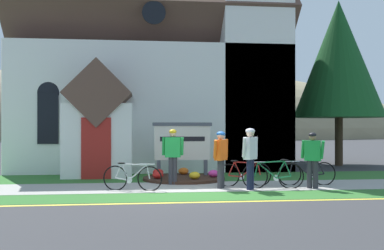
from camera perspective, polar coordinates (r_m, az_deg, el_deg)
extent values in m
plane|color=#333335|center=(16.20, -1.72, -6.55)|extent=(140.00, 140.00, 0.00)
cube|color=#99968E|center=(13.60, -4.25, -7.74)|extent=(32.00, 2.30, 0.01)
cube|color=#2D6628|center=(11.72, -3.86, -8.96)|extent=(32.00, 1.50, 0.01)
cube|color=#2D6628|center=(16.13, -4.63, -6.56)|extent=(24.00, 2.80, 0.01)
cube|color=yellow|center=(10.84, -3.62, -9.69)|extent=(28.00, 0.16, 0.01)
cube|color=white|center=(22.52, -5.21, 1.66)|extent=(11.16, 10.16, 5.06)
cube|color=brown|center=(23.02, -5.20, 11.83)|extent=(11.66, 10.35, 10.35)
cube|color=white|center=(19.79, 7.47, 10.95)|extent=(2.81, 2.81, 11.24)
cube|color=white|center=(16.69, -11.61, -1.89)|extent=(2.40, 1.60, 2.60)
cube|color=brown|center=(16.72, -11.61, 3.77)|extent=(2.40, 1.80, 2.40)
cube|color=maroon|center=(15.88, -11.87, -2.87)|extent=(1.00, 0.06, 2.10)
cube|color=black|center=(17.71, -17.52, 0.80)|extent=(0.76, 0.06, 1.90)
cone|color=black|center=(17.75, -17.51, 3.87)|extent=(0.80, 0.06, 0.80)
cylinder|color=black|center=(17.94, -4.78, 13.80)|extent=(0.90, 0.06, 0.90)
cube|color=#474C56|center=(15.82, -4.17, -5.55)|extent=(0.12, 0.12, 0.63)
cube|color=#474C56|center=(16.01, 1.71, -5.48)|extent=(0.12, 0.12, 0.63)
cube|color=silver|center=(15.84, -1.21, -2.25)|extent=(1.95, 0.13, 1.18)
cube|color=#474C56|center=(15.83, -1.21, 0.10)|extent=(2.07, 0.17, 0.12)
cube|color=black|center=(15.79, -1.19, -1.75)|extent=(1.56, 0.05, 0.16)
cylinder|color=#382319|center=(15.42, -1.03, -6.69)|extent=(2.74, 2.74, 0.10)
ellipsoid|color=#CC338C|center=(15.38, 2.70, -6.07)|extent=(0.36, 0.36, 0.24)
ellipsoid|color=orange|center=(16.21, -1.07, -5.77)|extent=(0.36, 0.36, 0.24)
ellipsoid|color=red|center=(15.80, -4.25, -5.91)|extent=(0.36, 0.36, 0.24)
ellipsoid|color=red|center=(14.94, -4.26, -6.24)|extent=(0.36, 0.36, 0.24)
ellipsoid|color=gold|center=(14.76, 0.32, -6.31)|extent=(0.36, 0.36, 0.24)
torus|color=black|center=(14.61, 16.14, -5.87)|extent=(0.73, 0.08, 0.73)
torus|color=black|center=(14.29, 12.09, -6.01)|extent=(0.73, 0.08, 0.73)
cylinder|color=black|center=(14.37, 13.48, -5.34)|extent=(0.58, 0.07, 0.44)
cylinder|color=black|center=(14.39, 13.93, -4.49)|extent=(0.79, 0.08, 0.04)
cylinder|color=black|center=(14.49, 14.98, -5.29)|extent=(0.27, 0.05, 0.44)
cylinder|color=black|center=(14.54, 15.34, -6.00)|extent=(0.43, 0.06, 0.09)
cylinder|color=black|center=(14.56, 15.78, -5.16)|extent=(0.23, 0.05, 0.39)
cylinder|color=black|center=(14.28, 12.25, -5.27)|extent=(0.12, 0.04, 0.37)
ellipsoid|color=black|center=(14.51, 15.42, -4.32)|extent=(0.24, 0.09, 0.05)
cylinder|color=silver|center=(14.28, 12.42, -4.46)|extent=(0.44, 0.05, 0.03)
cylinder|color=silver|center=(14.47, 14.54, -6.13)|extent=(0.18, 0.03, 0.18)
torus|color=black|center=(13.55, 12.24, -6.26)|extent=(0.75, 0.12, 0.75)
torus|color=black|center=(13.36, 7.85, -6.35)|extent=(0.75, 0.12, 0.75)
cylinder|color=#19723F|center=(13.40, 9.36, -5.61)|extent=(0.56, 0.10, 0.47)
cylinder|color=#19723F|center=(13.40, 9.84, -4.56)|extent=(0.77, 0.12, 0.09)
cylinder|color=#19723F|center=(13.47, 10.98, -5.48)|extent=(0.26, 0.07, 0.51)
cylinder|color=#19723F|center=(13.51, 11.37, -6.40)|extent=(0.42, 0.08, 0.09)
cylinder|color=#19723F|center=(13.51, 11.85, -5.35)|extent=(0.22, 0.06, 0.45)
cylinder|color=#19723F|center=(13.35, 8.03, -5.52)|extent=(0.12, 0.05, 0.39)
ellipsoid|color=black|center=(13.47, 11.46, -4.30)|extent=(0.25, 0.11, 0.05)
cylinder|color=silver|center=(13.34, 8.21, -4.60)|extent=(0.44, 0.08, 0.03)
cylinder|color=silver|center=(13.47, 10.50, -6.53)|extent=(0.18, 0.04, 0.18)
torus|color=black|center=(13.78, 4.58, -6.28)|extent=(0.70, 0.08, 0.70)
torus|color=black|center=(14.06, 8.51, -6.16)|extent=(0.70, 0.08, 0.70)
cylinder|color=#A51E19|center=(13.94, 7.19, -5.59)|extent=(0.54, 0.07, 0.43)
cylinder|color=#A51E19|center=(13.89, 6.76, -4.67)|extent=(0.74, 0.08, 0.08)
cylinder|color=#A51E19|center=(13.83, 5.74, -5.53)|extent=(0.25, 0.05, 0.47)
cylinder|color=#A51E19|center=(13.83, 5.38, -6.36)|extent=(0.40, 0.06, 0.09)
cylinder|color=#A51E19|center=(13.78, 4.94, -5.45)|extent=(0.21, 0.05, 0.41)
cylinder|color=#A51E19|center=(14.03, 8.36, -5.45)|extent=(0.12, 0.04, 0.36)
ellipsoid|color=black|center=(13.78, 5.30, -4.49)|extent=(0.24, 0.09, 0.05)
cylinder|color=silver|center=(14.00, 8.20, -4.65)|extent=(0.44, 0.05, 0.03)
cylinder|color=silver|center=(13.89, 6.17, -6.44)|extent=(0.18, 0.03, 0.18)
torus|color=black|center=(13.12, -9.54, -6.55)|extent=(0.69, 0.23, 0.71)
torus|color=black|center=(12.83, -5.31, -6.70)|extent=(0.69, 0.23, 0.71)
cylinder|color=#B7B7BC|center=(12.91, -6.77, -5.92)|extent=(0.53, 0.19, 0.46)
cylinder|color=#B7B7BC|center=(12.92, -7.24, -4.92)|extent=(0.72, 0.24, 0.05)
cylinder|color=#B7B7BC|center=(13.01, -8.33, -5.84)|extent=(0.25, 0.11, 0.46)
cylinder|color=#B7B7BC|center=(13.06, -8.71, -6.69)|extent=(0.40, 0.15, 0.09)
cylinder|color=#B7B7BC|center=(13.07, -9.17, -5.70)|extent=(0.21, 0.09, 0.41)
cylinder|color=#B7B7BC|center=(12.82, -5.48, -5.84)|extent=(0.12, 0.07, 0.39)
ellipsoid|color=black|center=(13.03, -8.79, -4.72)|extent=(0.25, 0.14, 0.05)
cylinder|color=silver|center=(12.81, -5.65, -4.90)|extent=(0.43, 0.15, 0.03)
cylinder|color=silver|center=(13.00, -7.87, -6.83)|extent=(0.18, 0.07, 0.18)
cylinder|color=#191E38|center=(13.04, 7.15, -6.18)|extent=(0.15, 0.15, 0.86)
cylinder|color=#191E38|center=(13.15, 7.41, -6.13)|extent=(0.15, 0.15, 0.86)
cube|color=silver|center=(13.04, 7.28, -2.89)|extent=(0.47, 0.50, 0.63)
sphere|color=beige|center=(13.02, 7.28, -1.02)|extent=(0.22, 0.22, 0.22)
ellipsoid|color=silver|center=(13.02, 7.28, -0.75)|extent=(0.36, 0.36, 0.16)
cylinder|color=silver|center=(12.79, 6.53, -2.80)|extent=(0.09, 0.24, 0.57)
cylinder|color=silver|center=(13.28, 8.00, -2.70)|extent=(0.09, 0.13, 0.57)
cylinder|color=#2D2D33|center=(13.71, 15.17, -6.01)|extent=(0.15, 0.15, 0.80)
cylinder|color=#2D2D33|center=(13.73, 14.44, -6.00)|extent=(0.15, 0.15, 0.80)
cube|color=green|center=(13.67, 14.80, -3.11)|extent=(0.49, 0.38, 0.59)
sphere|color=#936B51|center=(13.65, 14.80, -1.44)|extent=(0.21, 0.21, 0.21)
ellipsoid|color=black|center=(13.65, 14.80, -1.20)|extent=(0.31, 0.33, 0.15)
cylinder|color=green|center=(13.61, 15.95, -2.99)|extent=(0.09, 0.22, 0.53)
cylinder|color=green|center=(13.73, 13.67, -2.97)|extent=(0.09, 0.20, 0.53)
cylinder|color=#2D2D33|center=(14.13, -2.65, -5.75)|extent=(0.15, 0.15, 0.85)
cylinder|color=#2D2D33|center=(14.13, -2.17, -5.75)|extent=(0.15, 0.15, 0.85)
cube|color=green|center=(14.08, -2.41, -2.79)|extent=(0.50, 0.26, 0.62)
sphere|color=tan|center=(14.07, -2.41, -1.09)|extent=(0.22, 0.22, 0.22)
ellipsoid|color=gold|center=(14.07, -2.41, -0.84)|extent=(0.26, 0.30, 0.15)
cylinder|color=green|center=(14.14, -3.57, -2.65)|extent=(0.09, 0.15, 0.56)
cylinder|color=green|center=(14.03, -1.24, -2.67)|extent=(0.09, 0.24, 0.56)
cylinder|color=#2D2D33|center=(13.36, 3.74, -6.13)|extent=(0.15, 0.15, 0.82)
cylinder|color=#2D2D33|center=(13.25, 3.50, -6.18)|extent=(0.15, 0.15, 0.82)
cube|color=#E55914|center=(13.25, 3.62, -3.11)|extent=(0.44, 0.49, 0.60)
sphere|color=tan|center=(13.23, 3.62, -1.37)|extent=(0.21, 0.21, 0.21)
ellipsoid|color=#1E59B2|center=(13.23, 3.62, -1.12)|extent=(0.34, 0.34, 0.15)
cylinder|color=#E55914|center=(13.48, 4.30, -2.94)|extent=(0.09, 0.14, 0.54)
cylinder|color=#E55914|center=(13.02, 2.91, -3.04)|extent=(0.09, 0.23, 0.54)
cylinder|color=#3D2D1E|center=(22.14, 17.84, -1.97)|extent=(0.36, 0.36, 2.22)
cone|color=#14471E|center=(22.35, 17.83, 7.86)|extent=(4.14, 4.14, 5.42)
ellipsoid|color=#847A5B|center=(80.06, -8.27, -1.51)|extent=(104.61, 48.52, 23.86)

